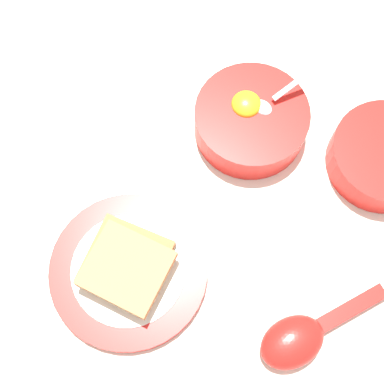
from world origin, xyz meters
TOP-DOWN VIEW (x-y plane):
  - ground_plane at (0.00, 0.00)m, footprint 3.00×3.00m
  - egg_bowl at (-0.03, 0.07)m, footprint 0.15×0.15m
  - toast_plate at (-0.02, -0.18)m, footprint 0.19×0.19m
  - toast_sandwich at (-0.02, -0.18)m, footprint 0.12×0.11m
  - soup_spoon at (0.18, -0.11)m, footprint 0.10×0.17m
  - congee_bowl at (0.13, 0.13)m, footprint 0.14×0.14m

SIDE VIEW (x-z plane):
  - ground_plane at x=0.00m, z-range 0.00..0.00m
  - toast_plate at x=-0.02m, z-range 0.00..0.02m
  - soup_spoon at x=0.18m, z-range 0.00..0.03m
  - congee_bowl at x=0.13m, z-range 0.00..0.05m
  - egg_bowl at x=-0.03m, z-range -0.01..0.07m
  - toast_sandwich at x=-0.02m, z-range 0.02..0.05m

